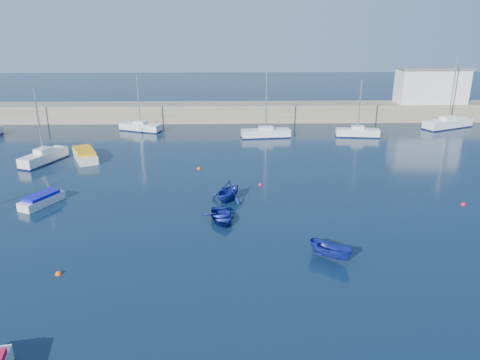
{
  "coord_description": "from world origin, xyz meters",
  "views": [
    {
      "loc": [
        -0.29,
        -24.08,
        15.1
      ],
      "look_at": [
        0.56,
        14.2,
        1.6
      ],
      "focal_mm": 35.0,
      "sensor_mm": 36.0,
      "label": 1
    }
  ],
  "objects_px": {
    "sailboat_5": "(140,127)",
    "dinghy_left": "(228,191)",
    "sailboat_7": "(357,132)",
    "harbor_office": "(431,86)",
    "sailboat_6": "(266,133)",
    "sailboat_8": "(448,123)",
    "sailboat_3": "(44,157)",
    "motorboat_2": "(85,155)",
    "motorboat_1": "(42,200)",
    "dinghy_right": "(331,251)",
    "dinghy_center": "(221,217)"
  },
  "relations": [
    {
      "from": "sailboat_3",
      "to": "motorboat_2",
      "type": "distance_m",
      "value": 4.23
    },
    {
      "from": "sailboat_8",
      "to": "dinghy_center",
      "type": "distance_m",
      "value": 44.55
    },
    {
      "from": "harbor_office",
      "to": "dinghy_center",
      "type": "xyz_separation_m",
      "value": [
        -30.99,
        -36.86,
        -4.73
      ]
    },
    {
      "from": "harbor_office",
      "to": "sailboat_7",
      "type": "relative_size",
      "value": 1.34
    },
    {
      "from": "motorboat_1",
      "to": "motorboat_2",
      "type": "height_order",
      "value": "motorboat_2"
    },
    {
      "from": "harbor_office",
      "to": "motorboat_1",
      "type": "bearing_deg",
      "value": -144.33
    },
    {
      "from": "dinghy_center",
      "to": "motorboat_2",
      "type": "bearing_deg",
      "value": 121.51
    },
    {
      "from": "sailboat_7",
      "to": "harbor_office",
      "type": "bearing_deg",
      "value": -46.16
    },
    {
      "from": "dinghy_center",
      "to": "dinghy_right",
      "type": "xyz_separation_m",
      "value": [
        7.23,
        -6.15,
        0.22
      ]
    },
    {
      "from": "dinghy_right",
      "to": "dinghy_center",
      "type": "bearing_deg",
      "value": 88.86
    },
    {
      "from": "sailboat_7",
      "to": "dinghy_center",
      "type": "relative_size",
      "value": 2.08
    },
    {
      "from": "sailboat_6",
      "to": "dinghy_right",
      "type": "bearing_deg",
      "value": 176.98
    },
    {
      "from": "motorboat_1",
      "to": "motorboat_2",
      "type": "bearing_deg",
      "value": 117.76
    },
    {
      "from": "sailboat_6",
      "to": "motorboat_2",
      "type": "bearing_deg",
      "value": 108.28
    },
    {
      "from": "harbor_office",
      "to": "sailboat_8",
      "type": "height_order",
      "value": "sailboat_8"
    },
    {
      "from": "sailboat_5",
      "to": "dinghy_left",
      "type": "xyz_separation_m",
      "value": [
        12.14,
        -26.15,
        0.33
      ]
    },
    {
      "from": "harbor_office",
      "to": "motorboat_1",
      "type": "relative_size",
      "value": 2.42
    },
    {
      "from": "sailboat_6",
      "to": "sailboat_7",
      "type": "height_order",
      "value": "sailboat_6"
    },
    {
      "from": "motorboat_2",
      "to": "sailboat_3",
      "type": "bearing_deg",
      "value": 171.25
    },
    {
      "from": "sailboat_7",
      "to": "sailboat_8",
      "type": "distance_m",
      "value": 14.96
    },
    {
      "from": "sailboat_8",
      "to": "dinghy_right",
      "type": "relative_size",
      "value": 3.28
    },
    {
      "from": "sailboat_8",
      "to": "motorboat_2",
      "type": "xyz_separation_m",
      "value": [
        -47.1,
        -14.37,
        -0.11
      ]
    },
    {
      "from": "sailboat_5",
      "to": "dinghy_left",
      "type": "height_order",
      "value": "sailboat_5"
    },
    {
      "from": "dinghy_center",
      "to": "dinghy_left",
      "type": "bearing_deg",
      "value": 72.65
    },
    {
      "from": "sailboat_3",
      "to": "motorboat_2",
      "type": "relative_size",
      "value": 1.35
    },
    {
      "from": "sailboat_7",
      "to": "motorboat_2",
      "type": "distance_m",
      "value": 34.29
    },
    {
      "from": "sailboat_8",
      "to": "dinghy_right",
      "type": "bearing_deg",
      "value": 122.21
    },
    {
      "from": "sailboat_5",
      "to": "motorboat_1",
      "type": "bearing_deg",
      "value": -166.56
    },
    {
      "from": "sailboat_5",
      "to": "sailboat_6",
      "type": "xyz_separation_m",
      "value": [
        17.06,
        -3.93,
        0.01
      ]
    },
    {
      "from": "sailboat_5",
      "to": "dinghy_right",
      "type": "distance_m",
      "value": 41.12
    },
    {
      "from": "harbor_office",
      "to": "dinghy_right",
      "type": "relative_size",
      "value": 3.28
    },
    {
      "from": "motorboat_2",
      "to": "dinghy_left",
      "type": "relative_size",
      "value": 1.73
    },
    {
      "from": "sailboat_3",
      "to": "dinghy_center",
      "type": "bearing_deg",
      "value": -17.72
    },
    {
      "from": "sailboat_5",
      "to": "dinghy_right",
      "type": "bearing_deg",
      "value": -131.66
    },
    {
      "from": "sailboat_5",
      "to": "dinghy_left",
      "type": "bearing_deg",
      "value": -134.08
    },
    {
      "from": "harbor_office",
      "to": "sailboat_5",
      "type": "height_order",
      "value": "sailboat_5"
    },
    {
      "from": "sailboat_5",
      "to": "motorboat_1",
      "type": "height_order",
      "value": "sailboat_5"
    },
    {
      "from": "sailboat_6",
      "to": "dinghy_center",
      "type": "distance_m",
      "value": 27.0
    },
    {
      "from": "sailboat_3",
      "to": "motorboat_1",
      "type": "bearing_deg",
      "value": -49.18
    },
    {
      "from": "sailboat_8",
      "to": "dinghy_right",
      "type": "xyz_separation_m",
      "value": [
        -24.44,
        -37.48,
        -0.06
      ]
    },
    {
      "from": "harbor_office",
      "to": "dinghy_right",
      "type": "xyz_separation_m",
      "value": [
        -23.76,
        -43.01,
        -4.51
      ]
    },
    {
      "from": "dinghy_left",
      "to": "sailboat_6",
      "type": "bearing_deg",
      "value": 110.61
    },
    {
      "from": "sailboat_8",
      "to": "sailboat_3",
      "type": "bearing_deg",
      "value": 82.25
    },
    {
      "from": "sailboat_5",
      "to": "dinghy_left",
      "type": "relative_size",
      "value": 2.27
    },
    {
      "from": "dinghy_center",
      "to": "sailboat_5",
      "type": "bearing_deg",
      "value": 100.2
    },
    {
      "from": "sailboat_6",
      "to": "motorboat_1",
      "type": "height_order",
      "value": "sailboat_6"
    },
    {
      "from": "motorboat_2",
      "to": "motorboat_1",
      "type": "bearing_deg",
      "value": -114.17
    },
    {
      "from": "motorboat_2",
      "to": "dinghy_center",
      "type": "bearing_deg",
      "value": -72.86
    },
    {
      "from": "harbor_office",
      "to": "sailboat_5",
      "type": "xyz_separation_m",
      "value": [
        -42.65,
        -6.48,
        -4.54
      ]
    },
    {
      "from": "harbor_office",
      "to": "dinghy_center",
      "type": "bearing_deg",
      "value": -130.05
    }
  ]
}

